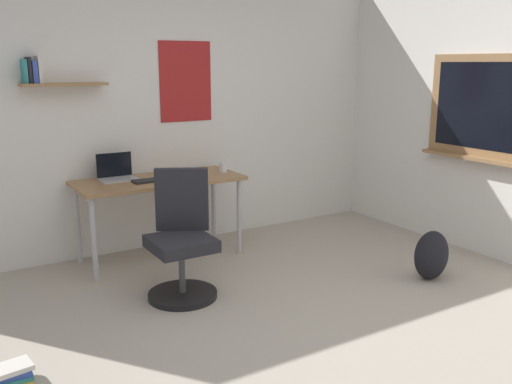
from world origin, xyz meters
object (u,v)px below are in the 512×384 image
keyboard (154,180)px  computer_mouse (184,176)px  coffee_mug (223,167)px  book_stack_on_floor (11,376)px  office_chair (182,243)px  backpack (431,255)px  laptop (117,173)px  desk (159,187)px

keyboard → computer_mouse: size_ratio=3.56×
coffee_mug → book_stack_on_floor: (-2.11, -1.48, -0.72)m
office_chair → keyboard: size_ratio=2.57×
computer_mouse → backpack: bearing=-46.6°
book_stack_on_floor → laptop: bearing=55.1°
desk → computer_mouse: size_ratio=13.96×
coffee_mug → backpack: coffee_mug is taller
office_chair → backpack: (1.85, -0.77, -0.21)m
backpack → keyboard: bearing=138.4°
laptop → keyboard: (0.25, -0.23, -0.04)m
desk → laptop: 0.38m
computer_mouse → book_stack_on_floor: (-1.69, -1.43, -0.69)m
backpack → book_stack_on_floor: backpack is taller
desk → book_stack_on_floor: desk is taller
keyboard → book_stack_on_floor: bearing=-134.6°
laptop → computer_mouse: size_ratio=2.98×
coffee_mug → laptop: bearing=169.3°
office_chair → laptop: laptop is taller
laptop → coffee_mug: laptop is taller
desk → backpack: (1.67, -1.63, -0.45)m
office_chair → coffee_mug: bearing=46.2°
computer_mouse → coffee_mug: coffee_mug is taller
desk → office_chair: office_chair is taller
coffee_mug → computer_mouse: bearing=-173.2°
laptop → book_stack_on_floor: bearing=-124.9°
office_chair → computer_mouse: (0.38, 0.78, 0.34)m
desk → coffee_mug: size_ratio=15.78×
computer_mouse → book_stack_on_floor: computer_mouse is taller
backpack → book_stack_on_floor: (-3.16, 0.12, -0.15)m
keyboard → coffee_mug: size_ratio=4.02×
laptop → keyboard: 0.35m
computer_mouse → backpack: 2.20m
computer_mouse → book_stack_on_floor: size_ratio=0.45×
desk → computer_mouse: 0.24m
desk → backpack: desk is taller
computer_mouse → backpack: (1.47, -1.55, -0.54)m
desk → office_chair: 0.91m
office_chair → computer_mouse: office_chair is taller
laptop → keyboard: bearing=-42.2°
backpack → book_stack_on_floor: 3.16m
desk → office_chair: size_ratio=1.53×
keyboard → backpack: size_ratio=0.91×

